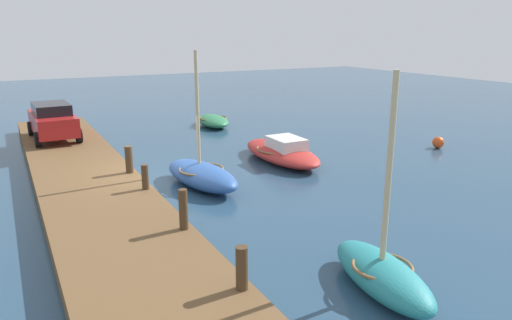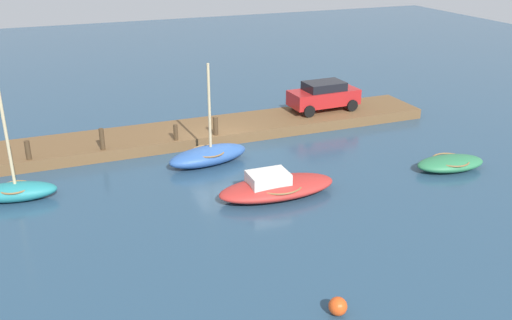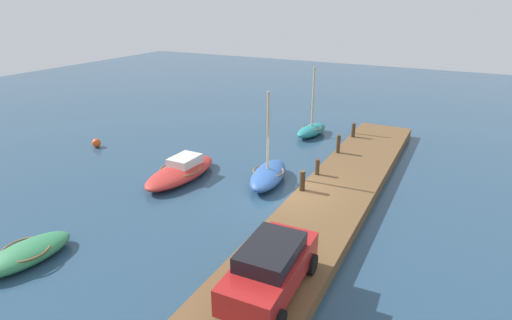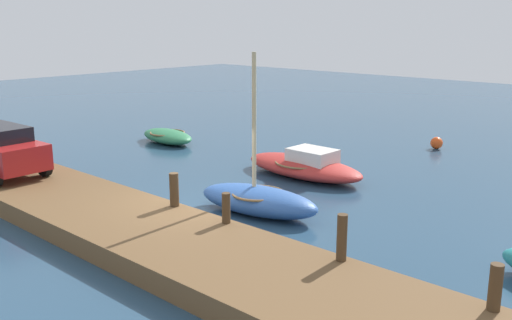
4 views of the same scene
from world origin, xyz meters
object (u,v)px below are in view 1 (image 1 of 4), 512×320
rowboat_blue (202,174)px  mooring_post_east (242,268)px  rowboat_teal (382,273)px  mooring_post_mid_west (145,177)px  marker_buoy (438,142)px  rowboat_green (213,121)px  mooring_post_west (129,159)px  parked_car (53,120)px  motorboat_red (282,152)px  mooring_post_mid_east (183,209)px

rowboat_blue → mooring_post_east: rowboat_blue is taller
rowboat_teal → rowboat_blue: rowboat_blue is taller
mooring_post_mid_west → marker_buoy: size_ratio=1.46×
rowboat_blue → mooring_post_east: size_ratio=5.38×
rowboat_green → rowboat_blue: rowboat_blue is taller
rowboat_green → mooring_post_west: size_ratio=3.59×
marker_buoy → parked_car: bearing=-116.6°
mooring_post_west → mooring_post_mid_west: (1.98, 0.00, -0.07)m
rowboat_green → mooring_post_west: mooring_post_west is taller
parked_car → marker_buoy: 17.29m
motorboat_red → mooring_post_mid_west: 6.77m
rowboat_green → mooring_post_east: 18.41m
rowboat_teal → parked_car: rowboat_teal is taller
mooring_post_mid_east → rowboat_green: bearing=154.3°
mooring_post_west → mooring_post_mid_west: size_ratio=1.19×
mooring_post_west → marker_buoy: 13.81m
mooring_post_mid_west → mooring_post_east: bearing=0.0°
mooring_post_mid_east → mooring_post_east: size_ratio=1.18×
rowboat_teal → mooring_post_west: size_ratio=4.91×
mooring_post_east → marker_buoy: bearing=118.8°
mooring_post_west → parked_car: 6.98m
motorboat_red → mooring_post_mid_west: (2.43, -6.30, 0.51)m
rowboat_blue → mooring_post_mid_east: size_ratio=4.54×
mooring_post_mid_west → mooring_post_mid_east: size_ratio=0.76×
motorboat_red → rowboat_green: 8.16m
rowboat_green → mooring_post_west: bearing=-32.0°
mooring_post_mid_west → marker_buoy: mooring_post_mid_west is taller
motorboat_red → mooring_post_east: mooring_post_east is taller
motorboat_red → mooring_post_mid_east: size_ratio=4.80×
mooring_post_mid_west → parked_car: (-8.75, -1.68, 0.45)m
marker_buoy → mooring_post_west: bearing=-94.0°
rowboat_green → mooring_post_mid_east: (13.98, -6.72, 0.72)m
motorboat_red → marker_buoy: bearing=80.1°
rowboat_teal → rowboat_green: bearing=177.2°
rowboat_green → rowboat_teal: bearing=-6.2°
rowboat_green → parked_car: (1.83, -8.40, 1.05)m
parked_car → marker_buoy: bearing=61.3°
parked_car → marker_buoy: (7.72, 15.43, -1.10)m
rowboat_blue → parked_car: bearing=-163.6°
motorboat_red → mooring_post_east: size_ratio=5.69×
mooring_post_mid_west → parked_car: size_ratio=0.20×
mooring_post_west → marker_buoy: (0.95, 13.75, -0.73)m
rowboat_teal → rowboat_blue: (-8.05, -0.72, 0.03)m
rowboat_teal → rowboat_blue: 8.08m
mooring_post_mid_east → marker_buoy: size_ratio=1.92×
motorboat_red → mooring_post_east: 10.98m
mooring_post_west → motorboat_red: bearing=94.1°
mooring_post_mid_east → mooring_post_east: 3.15m
mooring_post_mid_west → mooring_post_east: (6.54, 0.00, 0.04)m
rowboat_green → rowboat_blue: size_ratio=0.72×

